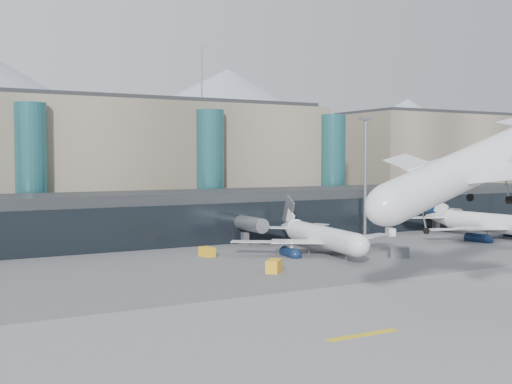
% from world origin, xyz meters
% --- Properties ---
extents(ground, '(900.00, 900.00, 0.00)m').
position_xyz_m(ground, '(0.00, 0.00, 0.00)').
color(ground, '#515154').
rests_on(ground, ground).
extents(runway_strip, '(400.00, 40.00, 0.04)m').
position_xyz_m(runway_strip, '(0.00, -15.00, 0.02)').
color(runway_strip, slate).
rests_on(runway_strip, ground).
extents(runway_markings, '(128.00, 1.00, 0.02)m').
position_xyz_m(runway_markings, '(-0.00, -15.00, 0.05)').
color(runway_markings, gold).
rests_on(runway_markings, ground).
extents(concourse, '(170.00, 27.00, 10.00)m').
position_xyz_m(concourse, '(-0.02, 57.73, 4.97)').
color(concourse, black).
rests_on(concourse, ground).
extents(terminal_main, '(130.00, 30.00, 31.00)m').
position_xyz_m(terminal_main, '(-25.00, 90.00, 15.44)').
color(terminal_main, gray).
rests_on(terminal_main, ground).
extents(terminal_east, '(70.00, 30.00, 31.00)m').
position_xyz_m(terminal_east, '(95.00, 90.00, 15.44)').
color(terminal_east, gray).
rests_on(terminal_east, ground).
extents(teal_towers, '(116.40, 19.40, 46.00)m').
position_xyz_m(teal_towers, '(-14.99, 74.01, 14.01)').
color(teal_towers, '#235D62').
rests_on(teal_towers, ground).
extents(mountain_ridge, '(910.00, 400.00, 110.00)m').
position_xyz_m(mountain_ridge, '(15.97, 380.00, 45.74)').
color(mountain_ridge, gray).
rests_on(mountain_ridge, ground).
extents(lightmast_mid, '(3.00, 1.20, 25.60)m').
position_xyz_m(lightmast_mid, '(30.00, 48.00, 14.42)').
color(lightmast_mid, slate).
rests_on(lightmast_mid, ground).
extents(hero_jet, '(37.56, 38.36, 12.37)m').
position_xyz_m(hero_jet, '(0.68, -12.30, 17.83)').
color(hero_jet, silver).
rests_on(hero_jet, ground).
extents(jet_parked_mid, '(33.16, 33.16, 10.77)m').
position_xyz_m(jet_parked_mid, '(6.38, 32.34, 4.07)').
color(jet_parked_mid, silver).
rests_on(jet_parked_mid, ground).
extents(jet_parked_right, '(35.35, 35.03, 11.44)m').
position_xyz_m(jet_parked_right, '(49.29, 32.43, 4.33)').
color(jet_parked_right, silver).
rests_on(jet_parked_right, ground).
extents(veh_b, '(2.18, 3.05, 1.61)m').
position_xyz_m(veh_b, '(-12.80, 36.53, 0.81)').
color(veh_b, gold).
rests_on(veh_b, ground).
extents(veh_c, '(3.65, 2.84, 1.80)m').
position_xyz_m(veh_c, '(15.06, 20.04, 0.90)').
color(veh_c, '#515156').
rests_on(veh_c, ground).
extents(veh_d, '(2.41, 3.12, 1.58)m').
position_xyz_m(veh_d, '(34.42, 44.72, 0.79)').
color(veh_d, silver).
rests_on(veh_d, ground).
extents(veh_h, '(3.62, 3.66, 1.86)m').
position_xyz_m(veh_h, '(-10.43, 18.00, 0.93)').
color(veh_h, gold).
rests_on(veh_h, ground).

